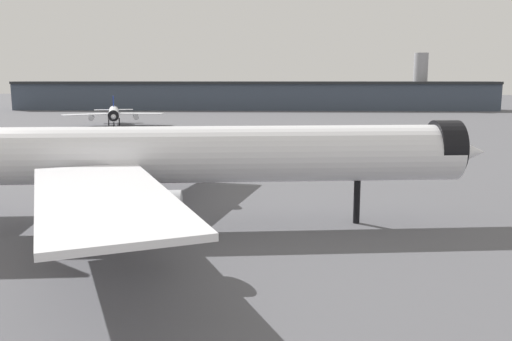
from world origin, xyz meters
TOP-DOWN VIEW (x-y plane):
  - ground at (0.00, 0.00)m, footprint 900.00×900.00m
  - airliner_near_gate at (-0.84, -1.31)m, footprint 68.01×61.62m
  - airliner_far_taxiway at (-48.53, 117.72)m, footprint 31.82×35.63m
  - terminal_building at (-8.16, 211.46)m, footprint 234.93×30.70m

SIDE VIEW (x-z plane):
  - ground at x=0.00m, z-range 0.00..0.00m
  - airliner_far_taxiway at x=-48.53m, z-range -0.57..8.90m
  - terminal_building at x=-8.16m, z-range -6.63..20.87m
  - airliner_near_gate at x=-0.84m, z-range -1.05..16.55m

